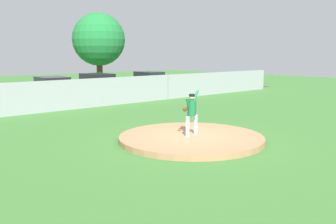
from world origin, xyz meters
The scene contains 10 objects.
ground_plane centered at (0.00, 6.00, 0.00)m, with size 80.00×80.00×0.00m, color #386B2D.
asphalt_strip centered at (0.00, 14.50, 0.00)m, with size 44.00×7.00×0.01m, color #2B2B2D.
pitchers_mound centered at (0.00, 0.00, 0.10)m, with size 5.29×5.29×0.21m, color #99704C.
pitcher_youth centered at (0.02, 0.02, 1.14)m, with size 0.77×0.32×1.64m.
baseball centered at (0.54, 0.22, 0.24)m, with size 0.07×0.07×0.07m, color white.
chainlink_fence centered at (0.00, 10.00, 0.86)m, with size 38.69×0.07×1.83m.
parked_car_red centered at (1.14, 14.14, 0.79)m, with size 2.14×4.27×1.65m.
parked_car_white centered at (9.83, 14.72, 0.82)m, with size 1.89×4.24×1.70m.
parked_car_charcoal centered at (4.86, 14.64, 0.82)m, with size 1.90×4.54×1.72m.
tree_bushy_near centered at (10.15, 23.01, 4.55)m, with size 5.19×5.19×7.16m.
Camera 1 is at (-9.41, -9.32, 3.16)m, focal length 39.54 mm.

